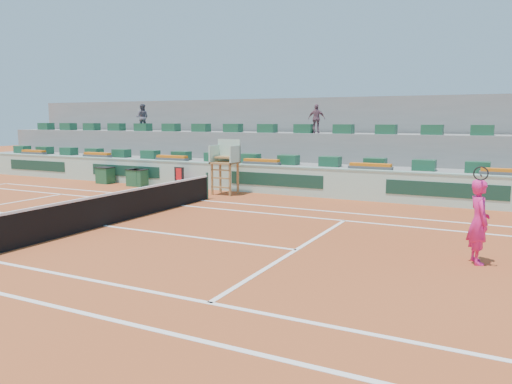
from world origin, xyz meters
TOP-DOWN VIEW (x-y plane):
  - ground at (0.00, 0.00)m, footprint 90.00×90.00m
  - seating_tier_lower at (0.00, 10.70)m, footprint 36.00×4.00m
  - seating_tier_upper at (0.00, 12.30)m, footprint 36.00×2.40m
  - stadium_back_wall at (0.00, 13.90)m, footprint 36.00×0.40m
  - player_bag at (-2.58, 7.86)m, footprint 0.77×0.34m
  - spectator_left at (-8.07, 11.75)m, footprint 0.94×0.85m
  - spectator_mid at (2.63, 11.71)m, footprint 0.87×0.49m
  - court_lines at (0.00, 0.00)m, footprint 23.89×11.09m
  - tennis_net at (0.00, 0.00)m, footprint 0.10×11.97m
  - advertising_hoarding at (0.02, 8.50)m, footprint 36.00×0.34m
  - umpire_chair at (0.00, 7.50)m, footprint 1.10×0.90m
  - seat_row_lower at (0.00, 9.80)m, footprint 32.90×0.60m
  - seat_row_upper at (0.00, 11.70)m, footprint 32.90×0.60m
  - flower_planters at (-1.50, 9.00)m, footprint 26.80×0.36m
  - drink_cooler_a at (-5.15, 7.80)m, footprint 0.76×0.65m
  - drink_cooler_b at (-5.37, 7.77)m, footprint 0.71×0.61m
  - drink_cooler_c at (-7.43, 7.89)m, footprint 0.80×0.69m
  - towel_rack at (-2.85, 7.95)m, footprint 0.52×0.09m
  - tennis_player at (10.52, 0.80)m, footprint 0.68×0.97m

SIDE VIEW (x-z plane):
  - ground at x=0.00m, z-range 0.00..0.00m
  - court_lines at x=0.00m, z-range 0.00..0.01m
  - player_bag at x=-2.58m, z-range 0.00..0.34m
  - drink_cooler_a at x=-5.15m, z-range 0.00..0.84m
  - drink_cooler_b at x=-5.37m, z-range 0.00..0.84m
  - drink_cooler_c at x=-7.43m, z-range 0.00..0.84m
  - tennis_net at x=0.00m, z-range -0.02..1.08m
  - seating_tier_lower at x=0.00m, z-range 0.00..1.20m
  - towel_rack at x=-2.85m, z-range 0.09..1.12m
  - advertising_hoarding at x=0.02m, z-range 0.00..1.26m
  - tennis_player at x=10.52m, z-range -0.16..2.11m
  - seating_tier_upper at x=0.00m, z-range 0.00..2.60m
  - flower_planters at x=-1.50m, z-range 1.19..1.47m
  - seat_row_lower at x=0.00m, z-range 1.20..1.64m
  - umpire_chair at x=0.00m, z-range 0.34..2.74m
  - stadium_back_wall at x=0.00m, z-range 0.00..4.40m
  - seat_row_upper at x=0.00m, z-range 2.60..3.04m
  - spectator_mid at x=2.63m, z-range 2.60..4.01m
  - spectator_left at x=-8.07m, z-range 2.60..4.16m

